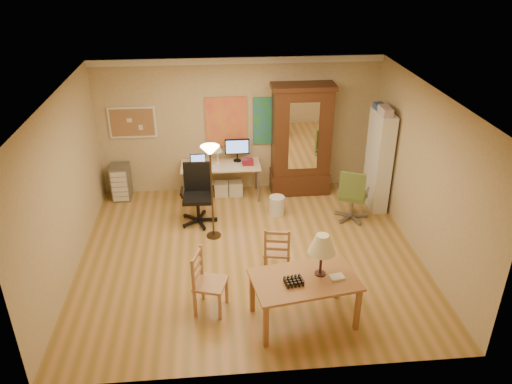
{
  "coord_description": "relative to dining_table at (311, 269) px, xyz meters",
  "views": [
    {
      "loc": [
        -0.52,
        -6.82,
        4.66
      ],
      "look_at": [
        0.13,
        0.3,
        1.0
      ],
      "focal_mm": 35.0,
      "sensor_mm": 36.0,
      "label": 1
    }
  ],
  "objects": [
    {
      "name": "armoire",
      "position": [
        0.52,
        3.83,
        0.15
      ],
      "size": [
        1.21,
        0.57,
        2.22
      ],
      "color": "#381C0F",
      "rests_on": "floor"
    },
    {
      "name": "office_chair_black",
      "position": [
        -1.52,
        2.77,
        -0.52
      ],
      "size": [
        0.68,
        0.68,
        1.1
      ],
      "color": "black",
      "rests_on": "floor"
    },
    {
      "name": "wastebin",
      "position": [
        -0.06,
        2.9,
        -0.64
      ],
      "size": [
        0.29,
        0.29,
        0.37
      ],
      "primitive_type": "cylinder",
      "color": "silver",
      "rests_on": "floor"
    },
    {
      "name": "corkboard",
      "position": [
        -2.73,
        4.06,
        0.68
      ],
      "size": [
        0.9,
        0.04,
        0.62
      ],
      "primitive_type": "cube",
      "color": "#9B7549",
      "rests_on": "floor"
    },
    {
      "name": "floor",
      "position": [
        -0.68,
        1.59,
        -0.82
      ],
      "size": [
        5.5,
        5.5,
        0.0
      ],
      "primitive_type": "plane",
      "color": "olive",
      "rests_on": "ground"
    },
    {
      "name": "torchiere_lamp",
      "position": [
        -1.26,
        2.23,
        0.54
      ],
      "size": [
        0.31,
        0.31,
        1.69
      ],
      "color": "#3D2D18",
      "rests_on": "floor"
    },
    {
      "name": "office_chair_green",
      "position": [
        1.28,
        2.58,
        -0.54
      ],
      "size": [
        0.63,
        0.63,
        1.02
      ],
      "color": "slate",
      "rests_on": "floor"
    },
    {
      "name": "ladder_chair_left",
      "position": [
        -1.35,
        0.31,
        -0.39
      ],
      "size": [
        0.52,
        0.53,
        0.92
      ],
      "color": "#AF7150",
      "rests_on": "floor"
    },
    {
      "name": "crown_molding",
      "position": [
        -0.68,
        4.05,
        1.82
      ],
      "size": [
        5.5,
        0.08,
        0.12
      ],
      "primitive_type": "cube",
      "color": "white",
      "rests_on": "floor"
    },
    {
      "name": "dining_table",
      "position": [
        0.0,
        0.0,
        0.0
      ],
      "size": [
        1.49,
        1.04,
        1.29
      ],
      "color": "olive",
      "rests_on": "floor"
    },
    {
      "name": "ladder_chair_back",
      "position": [
        -0.3,
        1.04,
        -0.41
      ],
      "size": [
        0.46,
        0.45,
        0.87
      ],
      "color": "#AF7150",
      "rests_on": "floor"
    },
    {
      "name": "bookshelf",
      "position": [
        1.87,
        3.09,
        0.12
      ],
      "size": [
        0.28,
        0.75,
        1.88
      ],
      "color": "white",
      "rests_on": "floor"
    },
    {
      "name": "computer_desk",
      "position": [
        -1.05,
        3.75,
        -0.39
      ],
      "size": [
        1.54,
        0.67,
        1.17
      ],
      "color": "beige",
      "rests_on": "floor"
    },
    {
      "name": "art_panel_left",
      "position": [
        -0.93,
        4.06,
        0.63
      ],
      "size": [
        0.8,
        0.04,
        1.0
      ],
      "primitive_type": "cube",
      "color": "gold",
      "rests_on": "floor"
    },
    {
      "name": "drawer_cart",
      "position": [
        -3.05,
        3.84,
        -0.47
      ],
      "size": [
        0.35,
        0.42,
        0.7
      ],
      "color": "slate",
      "rests_on": "floor"
    },
    {
      "name": "art_panel_right",
      "position": [
        -0.03,
        4.06,
        0.63
      ],
      "size": [
        0.75,
        0.04,
        0.95
      ],
      "primitive_type": "cube",
      "color": "teal",
      "rests_on": "floor"
    }
  ]
}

